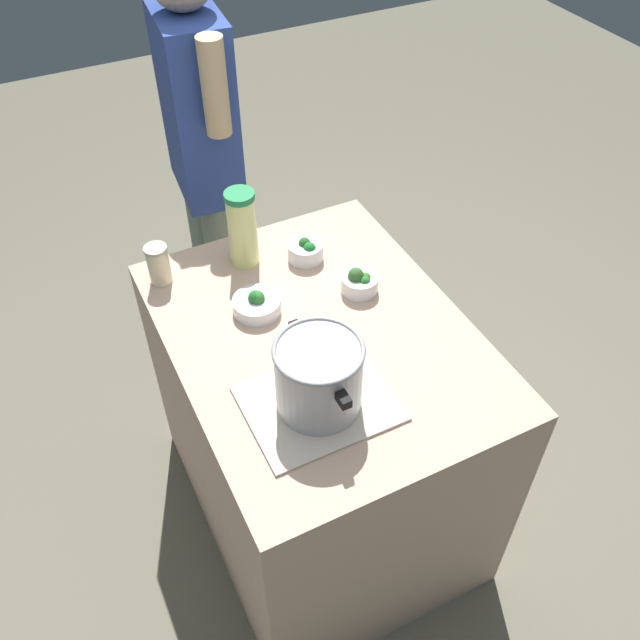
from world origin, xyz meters
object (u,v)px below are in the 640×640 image
object	(u,v)px
cooking_pot	(319,376)
lemonade_pitcher	(242,228)
mason_jar	(158,264)
person_cook	(206,164)
broccoli_bowl_center	(257,304)
broccoli_bowl_front	(360,282)
broccoli_bowl_back	(306,250)

from	to	relation	value
cooking_pot	lemonade_pitcher	distance (m)	0.60
mason_jar	person_cook	xyz separation A→B (m)	(0.51, -0.32, -0.04)
cooking_pot	broccoli_bowl_center	bearing A→B (deg)	0.94
cooking_pot	broccoli_bowl_center	world-z (taller)	cooking_pot
broccoli_bowl_front	person_cook	world-z (taller)	person_cook
broccoli_bowl_center	person_cook	size ratio (longest dim) A/B	0.08
mason_jar	broccoli_bowl_back	size ratio (longest dim) A/B	1.15
lemonade_pitcher	person_cook	world-z (taller)	person_cook
mason_jar	broccoli_bowl_front	size ratio (longest dim) A/B	1.16
lemonade_pitcher	mason_jar	xyz separation A→B (m)	(0.03, 0.25, -0.06)
broccoli_bowl_center	person_cook	xyz separation A→B (m)	(0.75, -0.12, -0.00)
lemonade_pitcher	broccoli_bowl_center	bearing A→B (deg)	166.34
lemonade_pitcher	broccoli_bowl_front	bearing A→B (deg)	-138.02
broccoli_bowl_front	broccoli_bowl_center	distance (m)	0.30
mason_jar	broccoli_bowl_back	bearing A→B (deg)	-102.83
lemonade_pitcher	person_cook	size ratio (longest dim) A/B	0.15
broccoli_bowl_front	person_cook	xyz separation A→B (m)	(0.81, 0.18, -0.01)
lemonade_pitcher	cooking_pot	bearing A→B (deg)	175.48
mason_jar	broccoli_bowl_front	world-z (taller)	mason_jar
broccoli_bowl_center	broccoli_bowl_back	bearing A→B (deg)	-56.45
cooking_pot	broccoli_bowl_front	xyz separation A→B (m)	(0.32, -0.29, -0.08)
broccoli_bowl_front	person_cook	size ratio (longest dim) A/B	0.07
broccoli_bowl_center	broccoli_bowl_back	world-z (taller)	broccoli_bowl_back
broccoli_bowl_front	lemonade_pitcher	bearing A→B (deg)	41.98
cooking_pot	person_cook	distance (m)	1.14
broccoli_bowl_front	broccoli_bowl_back	bearing A→B (deg)	20.54
mason_jar	broccoli_bowl_back	world-z (taller)	mason_jar
cooking_pot	broccoli_bowl_back	distance (m)	0.57
mason_jar	person_cook	bearing A→B (deg)	-32.46
cooking_pot	broccoli_bowl_center	xyz separation A→B (m)	(0.38, 0.01, -0.08)
broccoli_bowl_front	broccoli_bowl_center	world-z (taller)	broccoli_bowl_front
mason_jar	broccoli_bowl_back	xyz separation A→B (m)	(-0.10, -0.42, -0.03)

